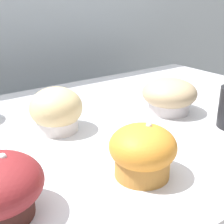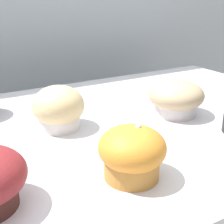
{
  "view_description": "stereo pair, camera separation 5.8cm",
  "coord_description": "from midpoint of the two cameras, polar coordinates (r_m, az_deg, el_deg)",
  "views": [
    {
      "loc": [
        -0.37,
        -0.49,
        1.15
      ],
      "look_at": [
        -0.05,
        -0.05,
        0.94
      ],
      "focal_mm": 50.0,
      "sensor_mm": 36.0,
      "label": 1
    },
    {
      "loc": [
        -0.32,
        -0.52,
        1.15
      ],
      "look_at": [
        -0.05,
        -0.05,
        0.94
      ],
      "focal_mm": 50.0,
      "sensor_mm": 36.0,
      "label": 2
    }
  ],
  "objects": [
    {
      "name": "wall_back",
      "position": [
        1.18,
        -12.0,
        8.67
      ],
      "size": [
        3.2,
        0.1,
        1.8
      ],
      "primitive_type": "cube",
      "color": "#A8B2B7",
      "rests_on": "ground"
    },
    {
      "name": "muffin_back_right",
      "position": [
        0.7,
        13.94,
        2.53
      ],
      "size": [
        0.12,
        0.12,
        0.08
      ],
      "color": "silver",
      "rests_on": "display_counter"
    },
    {
      "name": "muffin_front_right",
      "position": [
        0.45,
        7.39,
        -7.48
      ],
      "size": [
        0.1,
        0.1,
        0.08
      ],
      "color": "#C48238",
      "rests_on": "display_counter"
    },
    {
      "name": "muffin_front_left",
      "position": [
        0.61,
        -7.1,
        0.56
      ],
      "size": [
        0.1,
        0.1,
        0.09
      ],
      "color": "white",
      "rests_on": "display_counter"
    }
  ]
}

